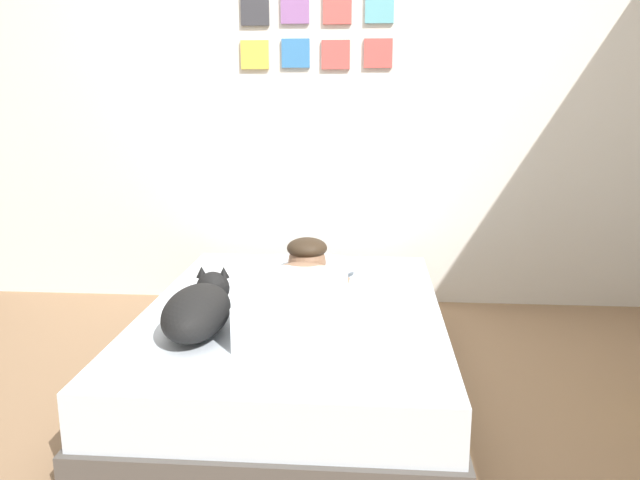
# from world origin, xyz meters

# --- Properties ---
(ground_plane) EXTENTS (12.78, 12.78, 0.00)m
(ground_plane) POSITION_xyz_m (0.00, 0.00, 0.00)
(ground_plane) COLOR #8C6B4C
(back_wall) EXTENTS (4.39, 0.12, 2.50)m
(back_wall) POSITION_xyz_m (0.00, 1.40, 1.25)
(back_wall) COLOR silver
(back_wall) RESTS_ON ground
(bed) EXTENTS (1.39, 1.94, 0.35)m
(bed) POSITION_xyz_m (-0.01, 0.19, 0.17)
(bed) COLOR #4C4742
(bed) RESTS_ON ground
(pillow) EXTENTS (0.52, 0.32, 0.11)m
(pillow) POSITION_xyz_m (0.03, 0.72, 0.41)
(pillow) COLOR silver
(pillow) RESTS_ON bed
(person_lying) EXTENTS (0.43, 0.92, 0.27)m
(person_lying) POSITION_xyz_m (0.03, 0.07, 0.46)
(person_lying) COLOR silver
(person_lying) RESTS_ON bed
(dog) EXTENTS (0.26, 0.57, 0.21)m
(dog) POSITION_xyz_m (-0.36, -0.18, 0.45)
(dog) COLOR black
(dog) RESTS_ON bed
(coffee_cup) EXTENTS (0.12, 0.09, 0.07)m
(coffee_cup) POSITION_xyz_m (0.13, 0.68, 0.39)
(coffee_cup) COLOR teal
(coffee_cup) RESTS_ON bed
(cell_phone) EXTENTS (0.07, 0.14, 0.01)m
(cell_phone) POSITION_xyz_m (0.07, 0.15, 0.35)
(cell_phone) COLOR black
(cell_phone) RESTS_ON bed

